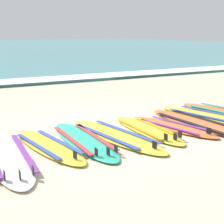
% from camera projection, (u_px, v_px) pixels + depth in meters
% --- Properties ---
extents(ground_plane, '(80.00, 80.00, 0.00)m').
position_uv_depth(ground_plane, '(107.00, 132.00, 6.17)').
color(ground_plane, beige).
extents(wave_foam_strip, '(80.00, 1.37, 0.11)m').
position_uv_depth(wave_foam_strip, '(23.00, 82.00, 11.83)').
color(wave_foam_strip, white).
rests_on(wave_foam_strip, ground).
extents(surfboard_1, '(0.71, 2.47, 0.18)m').
position_uv_depth(surfboard_1, '(8.00, 156.00, 4.86)').
color(surfboard_1, silver).
rests_on(surfboard_1, ground).
extents(surfboard_2, '(0.86, 2.13, 0.18)m').
position_uv_depth(surfboard_2, '(48.00, 146.00, 5.29)').
color(surfboard_2, yellow).
rests_on(surfboard_2, ground).
extents(surfboard_3, '(0.59, 2.30, 0.18)m').
position_uv_depth(surfboard_3, '(84.00, 140.00, 5.57)').
color(surfboard_3, '#2DB793').
rests_on(surfboard_3, ground).
extents(surfboard_4, '(1.03, 2.52, 0.18)m').
position_uv_depth(surfboard_4, '(115.00, 135.00, 5.82)').
color(surfboard_4, yellow).
rests_on(surfboard_4, ground).
extents(surfboard_5, '(0.53, 2.10, 0.18)m').
position_uv_depth(surfboard_5, '(147.00, 129.00, 6.18)').
color(surfboard_5, yellow).
rests_on(surfboard_5, ground).
extents(surfboard_6, '(0.94, 1.99, 0.18)m').
position_uv_depth(surfboard_6, '(174.00, 127.00, 6.35)').
color(surfboard_6, orange).
rests_on(surfboard_6, ground).
extents(surfboard_7, '(0.82, 2.62, 0.18)m').
position_uv_depth(surfboard_7, '(198.00, 123.00, 6.61)').
color(surfboard_7, orange).
rests_on(surfboard_7, ground).
extents(surfboard_8, '(1.21, 2.53, 0.18)m').
position_uv_depth(surfboard_8, '(209.00, 116.00, 7.14)').
color(surfboard_8, yellow).
rests_on(surfboard_8, ground).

